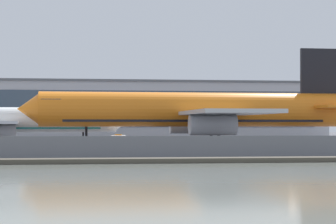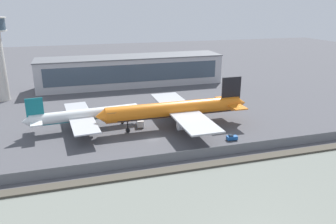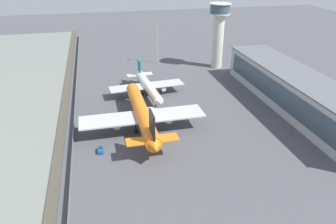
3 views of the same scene
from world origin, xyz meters
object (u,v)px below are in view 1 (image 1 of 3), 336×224
object	(u,v)px
cargo_jet_orange	(199,111)
ops_van	(118,142)
passenger_jet_white_teal	(2,121)
baggage_tug	(314,149)

from	to	relation	value
cargo_jet_orange	ops_van	size ratio (longest dim) A/B	9.53
passenger_jet_white_teal	baggage_tug	size ratio (longest dim) A/B	11.60
cargo_jet_orange	passenger_jet_white_teal	world-z (taller)	cargo_jet_orange
cargo_jet_orange	passenger_jet_white_teal	distance (m)	30.06
baggage_tug	passenger_jet_white_teal	bearing A→B (deg)	151.82
passenger_jet_white_teal	baggage_tug	distance (m)	47.06
ops_van	cargo_jet_orange	bearing A→B (deg)	-20.96
baggage_tug	ops_van	size ratio (longest dim) A/B	0.62
cargo_jet_orange	baggage_tug	xyz separation A→B (m)	(12.15, -15.19, -5.15)
cargo_jet_orange	ops_van	distance (m)	13.27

